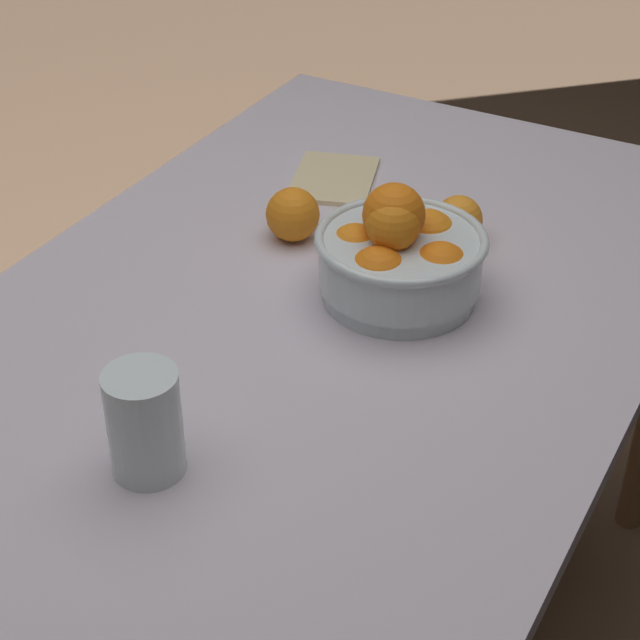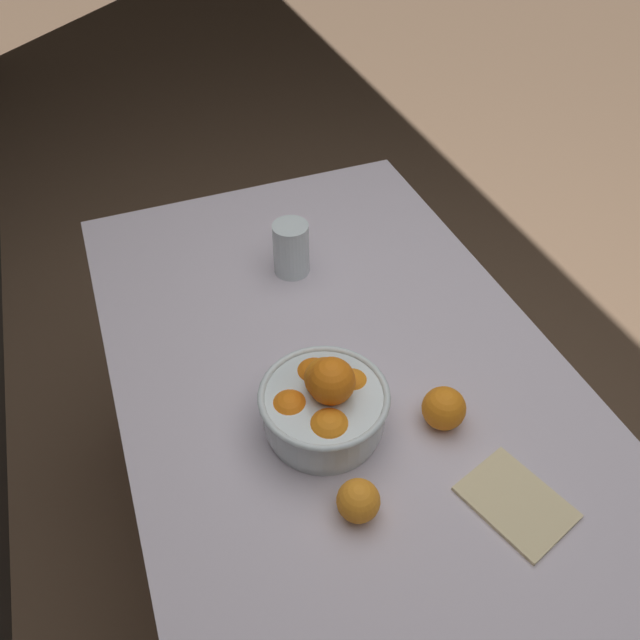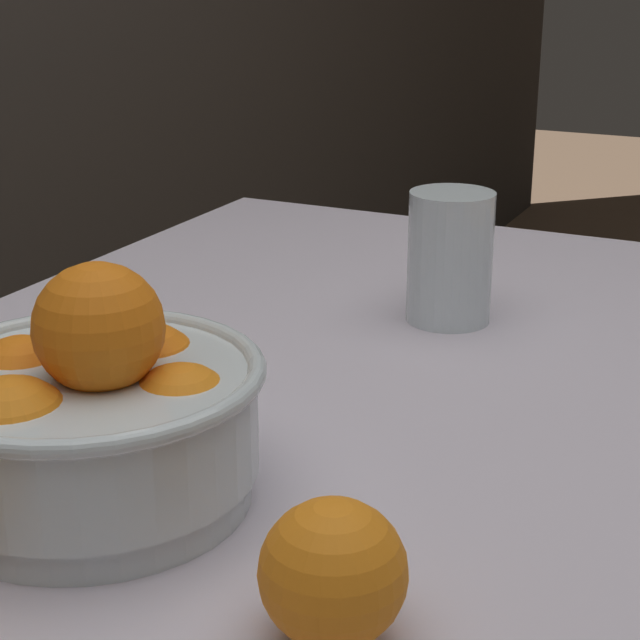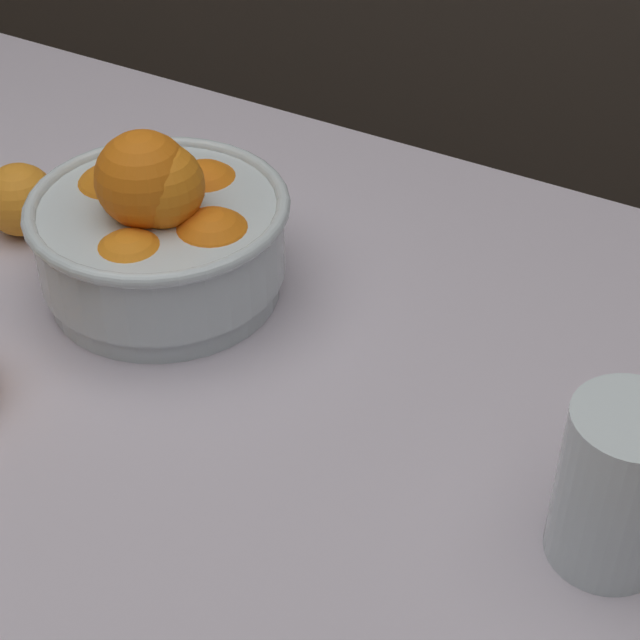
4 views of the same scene
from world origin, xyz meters
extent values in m
cube|color=silver|center=(0.00, 0.00, 0.75)|extent=(1.41, 0.84, 0.03)
cylinder|color=#936B47|center=(0.64, 0.36, 0.37)|extent=(0.05, 0.05, 0.74)
cylinder|color=silver|center=(-0.09, 0.08, 0.78)|extent=(0.20, 0.20, 0.02)
cylinder|color=silver|center=(-0.09, 0.08, 0.82)|extent=(0.21, 0.21, 0.07)
torus|color=silver|center=(-0.09, 0.08, 0.86)|extent=(0.22, 0.22, 0.01)
sphere|color=orange|center=(-0.03, 0.08, 0.83)|extent=(0.08, 0.08, 0.08)
sphere|color=orange|center=(-0.08, 0.14, 0.83)|extent=(0.08, 0.08, 0.08)
sphere|color=orange|center=(-0.15, 0.09, 0.83)|extent=(0.08, 0.08, 0.08)
sphere|color=orange|center=(-0.08, 0.02, 0.83)|extent=(0.08, 0.08, 0.08)
sphere|color=orange|center=(-0.08, 0.07, 0.88)|extent=(0.07, 0.07, 0.07)
sphere|color=orange|center=(-0.09, 0.07, 0.89)|extent=(0.08, 0.08, 0.08)
cylinder|color=#F4A314|center=(0.34, -0.01, 0.81)|extent=(0.07, 0.07, 0.08)
cylinder|color=silver|center=(0.34, -0.01, 0.83)|extent=(0.08, 0.08, 0.12)
sphere|color=orange|center=(-0.16, -0.12, 0.81)|extent=(0.08, 0.08, 0.08)
camera|label=1|loc=(0.99, 0.56, 1.55)|focal=60.00mm
camera|label=2|loc=(-0.70, 0.32, 1.68)|focal=35.00mm
camera|label=3|loc=(-0.58, -0.32, 1.11)|focal=60.00mm
camera|label=4|loc=(0.40, -0.51, 1.34)|focal=60.00mm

